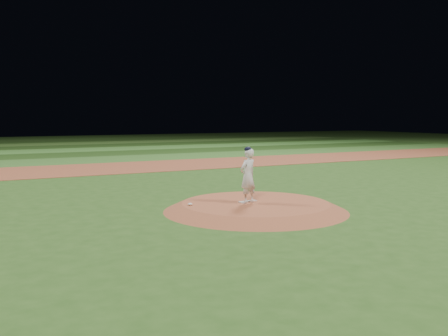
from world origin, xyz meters
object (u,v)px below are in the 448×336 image
Objects in this scene: pitchers_mound at (255,207)px; rosin_bag at (190,204)px; pitcher_on_mound at (248,175)px; pitching_rubber at (248,201)px.

rosin_bag is (-1.93, 0.47, 0.16)m from pitchers_mound.
pitcher_on_mound is (1.68, -0.43, 0.79)m from rosin_bag.
pitching_rubber is 0.36× the size of pitcher_on_mound.
pitcher_on_mound reaches higher than rosin_bag.
rosin_bag is 1.91m from pitcher_on_mound.
rosin_bag is 0.08× the size of pitcher_on_mound.
pitcher_on_mound reaches higher than pitching_rubber.
pitchers_mound is 3.28× the size of pitcher_on_mound.
rosin_bag is at bearing 165.61° from pitcher_on_mound.
rosin_bag is at bearing 166.29° from pitchers_mound.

